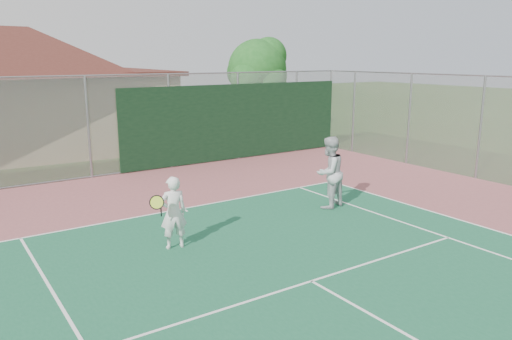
# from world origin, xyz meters

# --- Properties ---
(back_fence) EXTENTS (20.08, 0.11, 3.53)m
(back_fence) POSITION_xyz_m (2.11, 16.98, 1.67)
(back_fence) COLOR gray
(back_fence) RESTS_ON ground
(side_fence_right) EXTENTS (0.08, 9.00, 3.50)m
(side_fence_right) POSITION_xyz_m (10.00, 12.50, 1.75)
(side_fence_right) COLOR gray
(side_fence_right) RESTS_ON ground
(tree) EXTENTS (3.68, 3.49, 5.14)m
(tree) POSITION_xyz_m (9.48, 22.09, 3.38)
(tree) COLOR #352413
(tree) RESTS_ON ground
(player_white_front) EXTENTS (0.99, 0.68, 1.61)m
(player_white_front) POSITION_xyz_m (-1.41, 9.37, 0.81)
(player_white_front) COLOR silver
(player_white_front) RESTS_ON ground
(player_grey_back) EXTENTS (1.10, 0.93, 1.98)m
(player_grey_back) POSITION_xyz_m (3.43, 9.76, 0.99)
(player_grey_back) COLOR #B4B7B9
(player_grey_back) RESTS_ON ground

